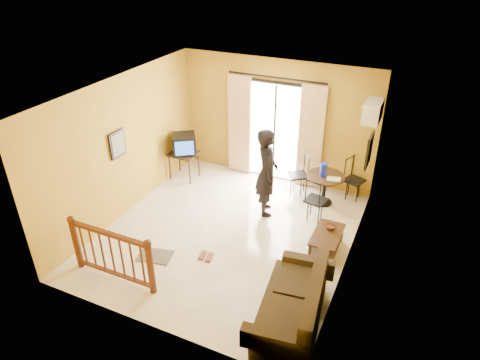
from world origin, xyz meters
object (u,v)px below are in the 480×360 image
at_px(dining_table, 325,181).
at_px(standing_person, 267,172).
at_px(television, 184,144).
at_px(coffee_table, 327,239).
at_px(sofa, 295,307).

xyz_separation_m(dining_table, standing_person, (-1.00, -0.83, 0.40)).
xyz_separation_m(television, dining_table, (3.24, 0.27, -0.36)).
distance_m(coffee_table, sofa, 1.83).
bearing_deg(coffee_table, standing_person, 152.75).
bearing_deg(standing_person, dining_table, -77.43).
distance_m(television, coffee_table, 3.99).
bearing_deg(television, standing_person, -47.47).
bearing_deg(dining_table, sofa, -82.03).
xyz_separation_m(coffee_table, sofa, (0.01, -1.83, 0.06)).
distance_m(television, sofa, 4.90).
xyz_separation_m(television, standing_person, (2.24, -0.55, 0.04)).
bearing_deg(coffee_table, dining_table, 106.59).
relative_size(television, dining_table, 0.87).
height_order(television, standing_person, standing_person).
height_order(coffee_table, standing_person, standing_person).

